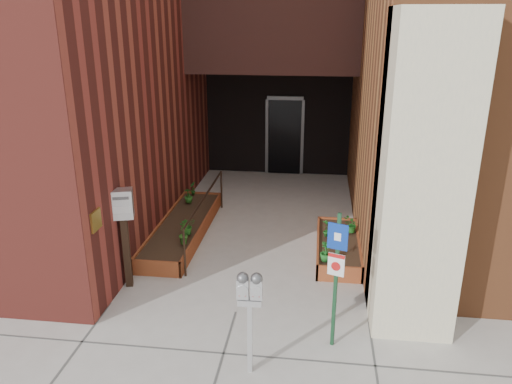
% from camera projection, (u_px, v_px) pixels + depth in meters
% --- Properties ---
extents(ground, '(80.00, 80.00, 0.00)m').
position_uv_depth(ground, '(236.00, 312.00, 7.63)').
color(ground, '#9E9991').
rests_on(ground, ground).
extents(planter_left, '(0.90, 3.60, 0.30)m').
position_uv_depth(planter_left, '(183.00, 228.00, 10.29)').
color(planter_left, maroon).
rests_on(planter_left, ground).
extents(planter_right, '(0.80, 2.20, 0.30)m').
position_uv_depth(planter_right, '(338.00, 247.00, 9.45)').
color(planter_right, maroon).
rests_on(planter_right, ground).
extents(handrail, '(0.04, 3.34, 0.90)m').
position_uv_depth(handrail, '(205.00, 203.00, 9.98)').
color(handrail, black).
rests_on(handrail, ground).
extents(parking_meter, '(0.32, 0.15, 1.41)m').
position_uv_depth(parking_meter, '(250.00, 296.00, 6.00)').
color(parking_meter, '#B5B5B8').
rests_on(parking_meter, ground).
extents(sign_post, '(0.26, 0.11, 1.95)m').
position_uv_depth(sign_post, '(336.00, 267.00, 6.47)').
color(sign_post, '#163C22').
rests_on(sign_post, ground).
extents(payment_dropbox, '(0.40, 0.34, 1.71)m').
position_uv_depth(payment_dropbox, '(123.00, 218.00, 7.98)').
color(payment_dropbox, black).
rests_on(payment_dropbox, ground).
extents(shrub_left_a, '(0.42, 0.42, 0.34)m').
position_uv_depth(shrub_left_a, '(187.00, 226.00, 9.58)').
color(shrub_left_a, '#22621C').
rests_on(shrub_left_a, planter_left).
extents(shrub_left_b, '(0.26, 0.26, 0.38)m').
position_uv_depth(shrub_left_b, '(183.00, 234.00, 9.17)').
color(shrub_left_b, '#2C611B').
rests_on(shrub_left_b, planter_left).
extents(shrub_left_c, '(0.23, 0.23, 0.34)m').
position_uv_depth(shrub_left_c, '(188.00, 195.00, 11.19)').
color(shrub_left_c, '#215719').
rests_on(shrub_left_c, planter_left).
extents(shrub_left_d, '(0.22, 0.22, 0.32)m').
position_uv_depth(shrub_left_d, '(193.00, 188.00, 11.70)').
color(shrub_left_d, '#1A5518').
rests_on(shrub_left_d, planter_left).
extents(shrub_right_a, '(0.26, 0.26, 0.34)m').
position_uv_depth(shrub_right_a, '(326.00, 252.00, 8.52)').
color(shrub_right_a, '#1A5B1D').
rests_on(shrub_right_a, planter_right).
extents(shrub_right_b, '(0.24, 0.24, 0.35)m').
position_uv_depth(shrub_right_b, '(327.00, 228.00, 9.47)').
color(shrub_right_b, '#18571A').
rests_on(shrub_right_b, planter_right).
extents(shrub_right_c, '(0.40, 0.40, 0.31)m').
position_uv_depth(shrub_right_c, '(351.00, 225.00, 9.65)').
color(shrub_right_c, '#1B601B').
rests_on(shrub_right_c, planter_right).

